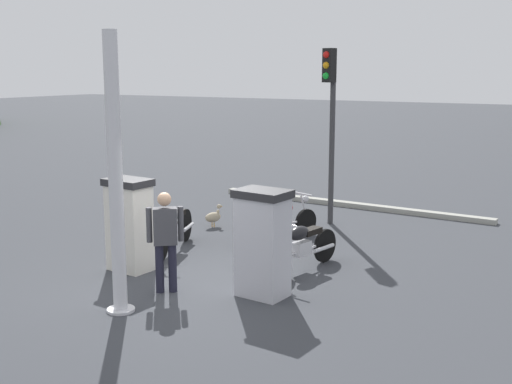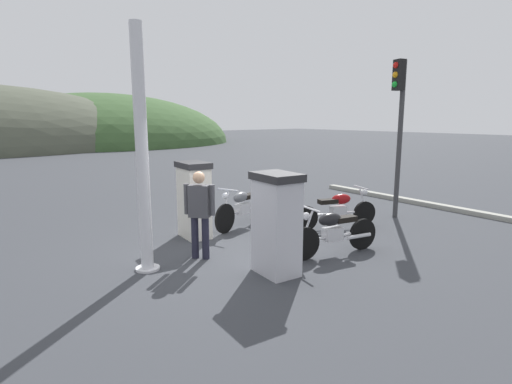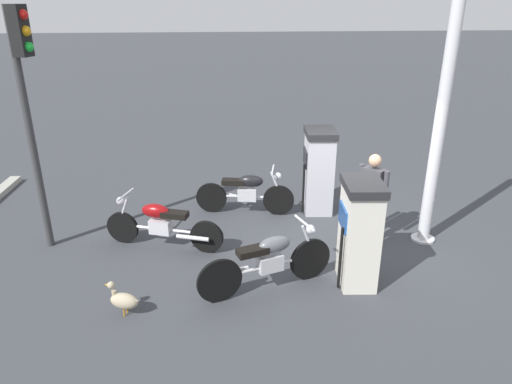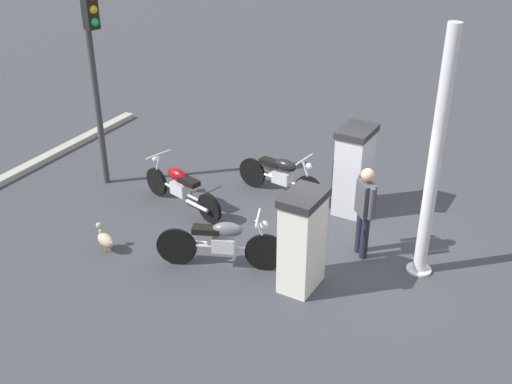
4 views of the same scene
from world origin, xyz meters
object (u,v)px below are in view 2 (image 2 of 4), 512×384
fuel_pump_far (194,199)px  motorcycle_near_pump (334,231)px  wandering_duck (293,203)px  canopy_support_pole (142,157)px  motorcycle_far_pump (243,206)px  motorcycle_extra (337,209)px  roadside_traffic_light (399,112)px  attendant_person (200,210)px  fuel_pump_near (277,223)px

fuel_pump_far → motorcycle_near_pump: fuel_pump_far is taller
fuel_pump_far → wandering_duck: 3.39m
motorcycle_near_pump → canopy_support_pole: bearing=154.6°
motorcycle_far_pump → motorcycle_extra: bearing=-41.0°
motorcycle_extra → roadside_traffic_light: size_ratio=0.52×
canopy_support_pole → attendant_person: bearing=-4.0°
fuel_pump_far → canopy_support_pole: size_ratio=0.41×
fuel_pump_far → fuel_pump_near: bearing=-90.0°
fuel_pump_far → attendant_person: 1.37m
fuel_pump_far → attendant_person: bearing=-115.9°
fuel_pump_near → roadside_traffic_light: roadside_traffic_light is taller
motorcycle_far_pump → canopy_support_pole: bearing=-157.1°
fuel_pump_far → wandering_duck: fuel_pump_far is taller
roadside_traffic_light → fuel_pump_near: bearing=-168.2°
wandering_duck → roadside_traffic_light: 3.51m
attendant_person → wandering_duck: bearing=23.7°
motorcycle_extra → canopy_support_pole: 4.76m
motorcycle_near_pump → motorcycle_extra: motorcycle_near_pump is taller
fuel_pump_far → motorcycle_extra: fuel_pump_far is taller
fuel_pump_near → canopy_support_pole: (-1.58, 1.45, 1.05)m
motorcycle_far_pump → roadside_traffic_light: (3.50, -1.66, 2.14)m
wandering_duck → roadside_traffic_light: roadside_traffic_light is taller
fuel_pump_near → fuel_pump_far: 2.61m
attendant_person → wandering_duck: size_ratio=3.25×
motorcycle_far_pump → attendant_person: (-1.91, -1.29, 0.41)m
motorcycle_near_pump → motorcycle_far_pump: motorcycle_far_pump is taller
fuel_pump_near → motorcycle_far_pump: (1.31, 2.67, -0.35)m
fuel_pump_near → fuel_pump_far: (0.00, 2.61, -0.03)m
fuel_pump_near → wandering_duck: size_ratio=3.39×
canopy_support_pole → motorcycle_near_pump: bearing=-25.4°
fuel_pump_near → wandering_duck: fuel_pump_near is taller
motorcycle_far_pump → roadside_traffic_light: roadside_traffic_light is taller
motorcycle_near_pump → attendant_person: (-2.01, 1.36, 0.44)m
motorcycle_extra → motorcycle_far_pump: bearing=139.0°
motorcycle_near_pump → roadside_traffic_light: 4.15m
motorcycle_far_pump → roadside_traffic_light: 4.43m
wandering_duck → attendant_person: bearing=-156.3°
fuel_pump_far → motorcycle_far_pump: bearing=2.6°
motorcycle_extra → attendant_person: size_ratio=1.26×
motorcycle_far_pump → fuel_pump_near: bearing=-116.2°
fuel_pump_near → fuel_pump_far: size_ratio=1.03×
motorcycle_extra → wandering_duck: motorcycle_extra is taller
attendant_person → roadside_traffic_light: (5.41, -0.37, 1.73)m
motorcycle_near_pump → canopy_support_pole: canopy_support_pole is taller
motorcycle_near_pump → motorcycle_far_pump: bearing=92.2°
attendant_person → fuel_pump_near: bearing=-66.6°
motorcycle_far_pump → canopy_support_pole: canopy_support_pole is taller
attendant_person → motorcycle_near_pump: bearing=-34.0°
roadside_traffic_light → attendant_person: bearing=176.0°
motorcycle_far_pump → motorcycle_extra: 2.17m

